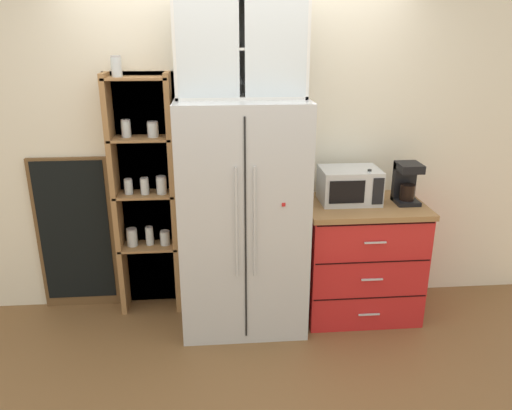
{
  "coord_description": "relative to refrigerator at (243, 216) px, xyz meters",
  "views": [
    {
      "loc": [
        -0.19,
        -3.41,
        2.17
      ],
      "look_at": [
        0.1,
        0.01,
        0.95
      ],
      "focal_mm": 34.88,
      "sensor_mm": 36.0,
      "label": 1
    }
  ],
  "objects": [
    {
      "name": "microwave",
      "position": [
        0.82,
        0.09,
        0.19
      ],
      "size": [
        0.44,
        0.33,
        0.26
      ],
      "color": "silver",
      "rests_on": "counter_cabinet"
    },
    {
      "name": "coffee_maker",
      "position": [
        1.24,
        0.05,
        0.22
      ],
      "size": [
        0.17,
        0.2,
        0.31
      ],
      "color": "black",
      "rests_on": "counter_cabinet"
    },
    {
      "name": "upper_cabinet",
      "position": [
        -0.0,
        0.05,
        1.18
      ],
      "size": [
        0.87,
        0.32,
        0.64
      ],
      "color": "silver",
      "rests_on": "refrigerator"
    },
    {
      "name": "counter_cabinet",
      "position": [
        0.93,
        0.04,
        -0.4
      ],
      "size": [
        0.9,
        0.63,
        0.92
      ],
      "color": "red",
      "rests_on": "ground"
    },
    {
      "name": "ground_plane",
      "position": [
        -0.0,
        -0.01,
        -0.86
      ],
      "size": [
        10.72,
        10.72,
        0.0
      ],
      "primitive_type": "plane",
      "color": "brown"
    },
    {
      "name": "pantry_shelf_column",
      "position": [
        -0.73,
        0.29,
        0.11
      ],
      "size": [
        0.52,
        0.26,
        2.0
      ],
      "color": "brown",
      "rests_on": "ground"
    },
    {
      "name": "bottle_clear",
      "position": [
        0.93,
        -0.01,
        0.18
      ],
      "size": [
        0.07,
        0.07,
        0.28
      ],
      "color": "silver",
      "rests_on": "counter_cabinet"
    },
    {
      "name": "refrigerator",
      "position": [
        0.0,
        0.0,
        0.0
      ],
      "size": [
        0.91,
        0.71,
        1.73
      ],
      "color": "silver",
      "rests_on": "ground"
    },
    {
      "name": "chalkboard_menu",
      "position": [
        -1.31,
        0.32,
        -0.23
      ],
      "size": [
        0.6,
        0.04,
        1.26
      ],
      "color": "brown",
      "rests_on": "ground"
    },
    {
      "name": "mug_sage",
      "position": [
        0.93,
        0.06,
        0.11
      ],
      "size": [
        0.12,
        0.09,
        0.09
      ],
      "color": "#8CA37F",
      "rests_on": "counter_cabinet"
    },
    {
      "name": "mug_red",
      "position": [
        0.93,
        0.02,
        0.11
      ],
      "size": [
        0.12,
        0.08,
        0.09
      ],
      "color": "red",
      "rests_on": "counter_cabinet"
    },
    {
      "name": "wall_back_cream",
      "position": [
        -0.0,
        0.39,
        0.41
      ],
      "size": [
        5.02,
        0.1,
        2.55
      ],
      "primitive_type": "cube",
      "color": "silver",
      "rests_on": "ground"
    }
  ]
}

